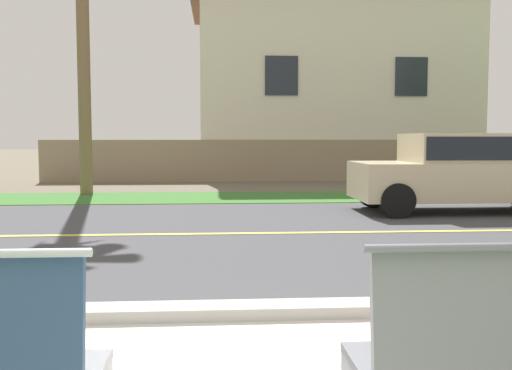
# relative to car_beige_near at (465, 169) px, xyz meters

# --- Properties ---
(ground_plane) EXTENTS (140.00, 140.00, 0.00)m
(ground_plane) POSITION_rel_car_beige_near_xyz_m (-4.82, -0.90, -0.85)
(ground_plane) COLOR #665B4C
(curb_edge) EXTENTS (44.00, 0.30, 0.11)m
(curb_edge) POSITION_rel_car_beige_near_xyz_m (-4.82, -6.55, -0.80)
(curb_edge) COLOR #ADA89E
(curb_edge) RESTS_ON ground_plane
(street_asphalt) EXTENTS (52.00, 8.00, 0.01)m
(street_asphalt) POSITION_rel_car_beige_near_xyz_m (-4.82, -2.40, -0.85)
(street_asphalt) COLOR #424247
(street_asphalt) RESTS_ON ground_plane
(road_centre_line) EXTENTS (48.00, 0.14, 0.01)m
(road_centre_line) POSITION_rel_car_beige_near_xyz_m (-4.82, -2.40, -0.84)
(road_centre_line) COLOR #E0CC4C
(road_centre_line) RESTS_ON ground_plane
(far_verge_grass) EXTENTS (48.00, 2.80, 0.02)m
(far_verge_grass) POSITION_rel_car_beige_near_xyz_m (-4.82, 3.10, -0.85)
(far_verge_grass) COLOR #38702D
(far_verge_grass) RESTS_ON ground_plane
(car_beige_near) EXTENTS (4.30, 1.86, 1.54)m
(car_beige_near) POSITION_rel_car_beige_near_xyz_m (0.00, 0.00, 0.00)
(car_beige_near) COLOR #C6B793
(car_beige_near) RESTS_ON ground_plane
(garden_wall) EXTENTS (13.00, 0.36, 1.40)m
(garden_wall) POSITION_rel_car_beige_near_xyz_m (-4.13, 8.49, -0.15)
(garden_wall) COLOR gray
(garden_wall) RESTS_ON ground_plane
(house_across_street) EXTENTS (10.60, 6.91, 7.02)m
(house_across_street) POSITION_rel_car_beige_near_xyz_m (-0.47, 11.69, 2.70)
(house_across_street) COLOR beige
(house_across_street) RESTS_ON ground_plane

